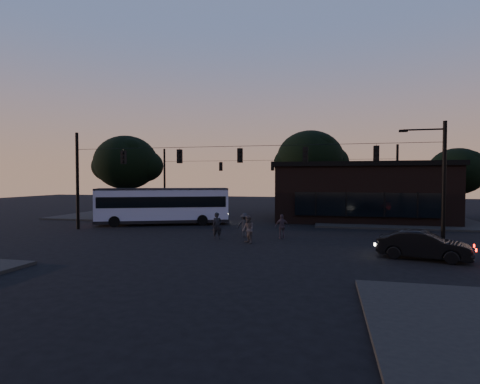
% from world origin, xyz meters
% --- Properties ---
extents(ground, '(120.00, 120.00, 0.00)m').
position_xyz_m(ground, '(0.00, 0.00, 0.00)').
color(ground, black).
rests_on(ground, ground).
extents(sidewalk_far_right, '(14.00, 10.00, 0.15)m').
position_xyz_m(sidewalk_far_right, '(12.00, 14.00, 0.07)').
color(sidewalk_far_right, black).
rests_on(sidewalk_far_right, ground).
extents(sidewalk_far_left, '(14.00, 10.00, 0.15)m').
position_xyz_m(sidewalk_far_left, '(-14.00, 14.00, 0.07)').
color(sidewalk_far_left, black).
rests_on(sidewalk_far_left, ground).
extents(building, '(15.40, 10.41, 5.40)m').
position_xyz_m(building, '(9.00, 15.97, 2.71)').
color(building, black).
rests_on(building, ground).
extents(tree_behind, '(7.60, 7.60, 9.43)m').
position_xyz_m(tree_behind, '(4.00, 22.00, 6.19)').
color(tree_behind, black).
rests_on(tree_behind, ground).
extents(tree_right, '(5.20, 5.20, 6.86)m').
position_xyz_m(tree_right, '(18.00, 18.00, 4.63)').
color(tree_right, black).
rests_on(tree_right, ground).
extents(tree_left, '(6.40, 6.40, 8.30)m').
position_xyz_m(tree_left, '(-14.00, 13.00, 5.57)').
color(tree_left, black).
rests_on(tree_left, ground).
extents(signal_rig_near, '(26.24, 0.30, 7.50)m').
position_xyz_m(signal_rig_near, '(0.00, 4.00, 4.45)').
color(signal_rig_near, black).
rests_on(signal_rig_near, ground).
extents(signal_rig_far, '(26.24, 0.30, 7.50)m').
position_xyz_m(signal_rig_far, '(0.00, 20.00, 4.20)').
color(signal_rig_far, black).
rests_on(signal_rig_far, ground).
extents(bus, '(11.23, 6.46, 3.12)m').
position_xyz_m(bus, '(-7.76, 8.23, 1.75)').
color(bus, '#9499BD').
rests_on(bus, ground).
extents(car, '(4.41, 2.50, 1.38)m').
position_xyz_m(car, '(10.51, -1.84, 0.69)').
color(car, black).
rests_on(car, ground).
extents(pedestrian_a, '(0.75, 0.64, 1.73)m').
position_xyz_m(pedestrian_a, '(-1.02, 1.81, 0.86)').
color(pedestrian_a, black).
rests_on(pedestrian_a, ground).
extents(pedestrian_b, '(1.01, 1.04, 1.69)m').
position_xyz_m(pedestrian_b, '(1.27, 0.69, 0.85)').
color(pedestrian_b, '#443D3F').
rests_on(pedestrian_b, ground).
extents(pedestrian_c, '(1.01, 0.63, 1.60)m').
position_xyz_m(pedestrian_c, '(3.08, 2.92, 0.80)').
color(pedestrian_c, '#392F39').
rests_on(pedestrian_c, ground).
extents(pedestrian_d, '(1.06, 0.64, 1.60)m').
position_xyz_m(pedestrian_d, '(0.52, 3.13, 0.80)').
color(pedestrian_d, black).
rests_on(pedestrian_d, ground).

